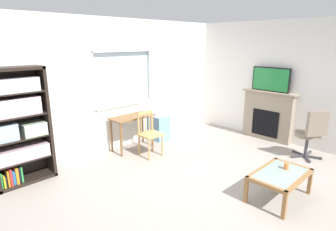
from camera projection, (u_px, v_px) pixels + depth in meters
name	position (u px, v px, depth m)	size (l,w,h in m)	color
ground	(205.00, 180.00, 4.65)	(6.48, 5.65, 0.02)	#9E9389
wall_back_with_window	(121.00, 85.00, 5.90)	(5.48, 0.15, 2.71)	silver
wall_right	(286.00, 83.00, 6.19)	(0.12, 4.85, 2.71)	silver
bookshelf	(17.00, 125.00, 4.37)	(0.90, 0.38, 1.88)	black
desk_under_window	(132.00, 122.00, 5.85)	(0.93, 0.44, 0.73)	brown
wooden_chair	(149.00, 133.00, 5.55)	(0.44, 0.42, 0.90)	tan
plastic_drawer_unit	(159.00, 127.00, 6.51)	(0.35, 0.40, 0.58)	#72ADDB
fireplace	(268.00, 115.00, 6.47)	(0.26, 1.25, 1.15)	gray
tv	(271.00, 79.00, 6.24)	(0.06, 0.87, 0.54)	black
office_chair	(311.00, 132.00, 5.34)	(0.62, 0.62, 1.00)	#7A6B5B
coffee_table	(280.00, 176.00, 4.03)	(0.95, 0.60, 0.41)	#8C9E99
sippy_cup	(286.00, 166.00, 4.12)	(0.07, 0.07, 0.09)	orange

